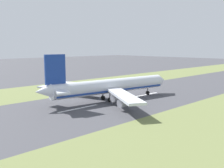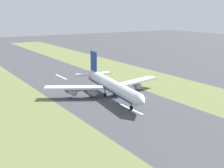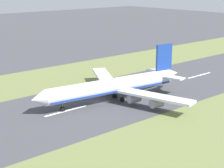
% 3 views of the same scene
% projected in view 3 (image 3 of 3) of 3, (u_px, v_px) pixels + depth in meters
% --- Properties ---
extents(ground_plane, '(800.00, 800.00, 0.00)m').
position_uv_depth(ground_plane, '(98.00, 102.00, 144.87)').
color(ground_plane, '#424247').
extents(grass_median_west, '(40.00, 600.00, 0.01)m').
position_uv_depth(grass_median_west, '(192.00, 138.00, 112.21)').
color(grass_median_west, olive).
rests_on(grass_median_west, ground).
extents(grass_median_east, '(40.00, 600.00, 0.01)m').
position_uv_depth(grass_median_east, '(38.00, 80.00, 177.52)').
color(grass_median_east, olive).
rests_on(grass_median_east, ground).
extents(centreline_dash_near, '(1.20, 18.00, 0.01)m').
position_uv_depth(centreline_dash_near, '(199.00, 75.00, 186.14)').
color(centreline_dash_near, silver).
rests_on(centreline_dash_near, ground).
extents(centreline_dash_mid, '(1.20, 18.00, 0.01)m').
position_uv_depth(centreline_dash_mid, '(143.00, 90.00, 160.78)').
color(centreline_dash_mid, silver).
rests_on(centreline_dash_mid, ground).
extents(centreline_dash_far, '(1.20, 18.00, 0.01)m').
position_uv_depth(centreline_dash_far, '(66.00, 111.00, 135.42)').
color(centreline_dash_far, silver).
rests_on(centreline_dash_far, ground).
extents(airplane_main_jet, '(63.51, 67.11, 20.20)m').
position_uv_depth(airplane_main_jet, '(116.00, 86.00, 145.71)').
color(airplane_main_jet, silver).
rests_on(airplane_main_jet, ground).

